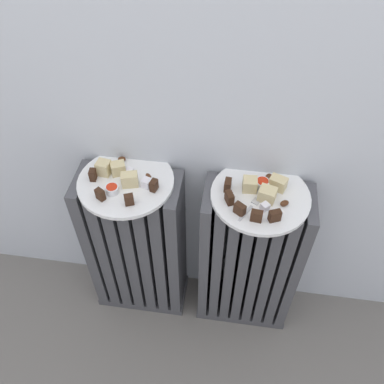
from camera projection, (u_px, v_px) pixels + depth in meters
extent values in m
plane|color=slate|center=(181.00, 368.00, 1.47)|extent=(6.00, 6.00, 0.00)
cube|color=#47474C|center=(144.00, 290.00, 1.66)|extent=(0.34, 0.16, 0.03)
cube|color=#47474C|center=(97.00, 239.00, 1.44)|extent=(0.04, 0.16, 0.61)
cube|color=#47474C|center=(110.00, 241.00, 1.44)|extent=(0.04, 0.16, 0.61)
cube|color=#47474C|center=(123.00, 242.00, 1.43)|extent=(0.04, 0.16, 0.61)
cube|color=#47474C|center=(136.00, 244.00, 1.43)|extent=(0.04, 0.16, 0.61)
cube|color=#47474C|center=(150.00, 246.00, 1.42)|extent=(0.04, 0.16, 0.61)
cube|color=#47474C|center=(163.00, 247.00, 1.42)|extent=(0.04, 0.16, 0.61)
cube|color=#47474C|center=(177.00, 249.00, 1.41)|extent=(0.04, 0.16, 0.61)
cube|color=#47474C|center=(241.00, 303.00, 1.62)|extent=(0.34, 0.16, 0.03)
cube|color=#47474C|center=(206.00, 252.00, 1.40)|extent=(0.03, 0.16, 0.61)
cube|color=#47474C|center=(218.00, 254.00, 1.40)|extent=(0.03, 0.16, 0.61)
cube|color=#47474C|center=(231.00, 255.00, 1.39)|extent=(0.03, 0.16, 0.61)
cube|color=#47474C|center=(243.00, 257.00, 1.39)|extent=(0.03, 0.16, 0.61)
cube|color=#47474C|center=(255.00, 258.00, 1.39)|extent=(0.03, 0.16, 0.61)
cube|color=#47474C|center=(268.00, 260.00, 1.38)|extent=(0.03, 0.16, 0.61)
cube|color=#47474C|center=(280.00, 261.00, 1.38)|extent=(0.03, 0.16, 0.61)
cube|color=#47474C|center=(293.00, 263.00, 1.37)|extent=(0.03, 0.16, 0.61)
cylinder|color=white|center=(126.00, 182.00, 1.20)|extent=(0.28, 0.28, 0.01)
cylinder|color=white|center=(260.00, 196.00, 1.16)|extent=(0.28, 0.28, 0.01)
cube|color=#382114|center=(93.00, 175.00, 1.18)|extent=(0.02, 0.03, 0.03)
cube|color=#382114|center=(100.00, 195.00, 1.13)|extent=(0.03, 0.03, 0.03)
cube|color=#382114|center=(129.00, 200.00, 1.12)|extent=(0.03, 0.03, 0.03)
cube|color=#382114|center=(154.00, 185.00, 1.15)|extent=(0.02, 0.03, 0.03)
cube|color=beige|center=(130.00, 180.00, 1.16)|extent=(0.05, 0.04, 0.04)
cube|color=beige|center=(118.00, 168.00, 1.20)|extent=(0.05, 0.05, 0.04)
cube|color=beige|center=(104.00, 168.00, 1.20)|extent=(0.04, 0.04, 0.04)
cube|color=white|center=(129.00, 172.00, 1.20)|extent=(0.03, 0.03, 0.02)
cube|color=white|center=(147.00, 183.00, 1.17)|extent=(0.03, 0.03, 0.03)
ellipsoid|color=#4C2814|center=(148.00, 177.00, 1.19)|extent=(0.03, 0.03, 0.02)
ellipsoid|color=#4C2814|center=(122.00, 159.00, 1.24)|extent=(0.03, 0.02, 0.01)
cylinder|color=white|center=(112.00, 189.00, 1.15)|extent=(0.04, 0.04, 0.02)
cylinder|color=red|center=(112.00, 188.00, 1.15)|extent=(0.03, 0.03, 0.01)
cube|color=#382114|center=(228.00, 185.00, 1.15)|extent=(0.02, 0.03, 0.03)
cube|color=#382114|center=(229.00, 198.00, 1.12)|extent=(0.03, 0.04, 0.03)
cube|color=#382114|center=(240.00, 209.00, 1.09)|extent=(0.04, 0.03, 0.03)
cube|color=#382114|center=(257.00, 216.00, 1.08)|extent=(0.03, 0.02, 0.03)
cube|color=#382114|center=(275.00, 216.00, 1.08)|extent=(0.04, 0.03, 0.03)
cube|color=beige|center=(267.00, 194.00, 1.13)|extent=(0.06, 0.05, 0.04)
cube|color=beige|center=(250.00, 184.00, 1.15)|extent=(0.04, 0.04, 0.04)
cube|color=beige|center=(278.00, 183.00, 1.16)|extent=(0.06, 0.05, 0.04)
cube|color=white|center=(251.00, 179.00, 1.18)|extent=(0.02, 0.02, 0.02)
cube|color=white|center=(265.00, 207.00, 1.11)|extent=(0.03, 0.03, 0.02)
ellipsoid|color=#4C2814|center=(284.00, 203.00, 1.12)|extent=(0.03, 0.03, 0.02)
ellipsoid|color=#4C2814|center=(269.00, 177.00, 1.19)|extent=(0.03, 0.03, 0.02)
cylinder|color=white|center=(262.00, 184.00, 1.17)|extent=(0.04, 0.04, 0.02)
cylinder|color=red|center=(262.00, 182.00, 1.16)|extent=(0.03, 0.03, 0.01)
cube|color=#B7B7BC|center=(245.00, 213.00, 1.10)|extent=(0.04, 0.06, 0.00)
cube|color=#B7B7BC|center=(256.00, 201.00, 1.13)|extent=(0.03, 0.03, 0.00)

